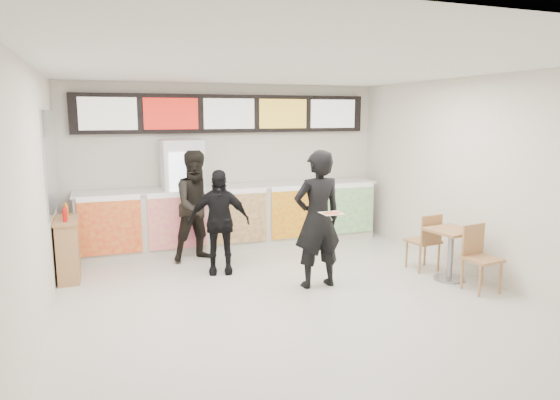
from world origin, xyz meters
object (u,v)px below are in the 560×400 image
service_counter (235,216)px  cafe_table (451,245)px  customer_mid (219,222)px  condiment_ledge (68,248)px  drinks_fridge (183,196)px  customer_main (317,219)px  customer_left (198,206)px

service_counter → cafe_table: 3.89m
customer_mid → condiment_ledge: (-2.18, 0.46, -0.34)m
drinks_fridge → cafe_table: size_ratio=1.24×
customer_main → cafe_table: 2.07m
condiment_ledge → service_counter: bearing=19.3°
customer_left → cafe_table: customer_left is taller
customer_mid → customer_left: bearing=114.5°
cafe_table → condiment_ledge: (-5.32, 1.99, -0.07)m
condiment_ledge → cafe_table: bearing=-20.5°
service_counter → customer_main: 2.63m
drinks_fridge → customer_left: (0.14, -0.67, -0.07)m
drinks_fridge → condiment_ledge: size_ratio=1.82×
service_counter → customer_left: customer_left is taller
condiment_ledge → drinks_fridge: bearing=28.0°
customer_mid → cafe_table: (3.14, -1.53, -0.27)m
customer_left → cafe_table: size_ratio=1.15×
customer_mid → condiment_ledge: bearing=-178.9°
customer_mid → customer_main: bearing=-30.2°
customer_left → customer_mid: (0.16, -0.79, -0.12)m
service_counter → customer_mid: size_ratio=3.44×
customer_main → customer_left: bearing=-56.9°
drinks_fridge → service_counter: bearing=-1.0°
customer_main → customer_mid: bearing=-45.2°
drinks_fridge → customer_left: size_ratio=1.08×
service_counter → customer_left: 1.09m
customer_main → condiment_ledge: (-3.35, 1.56, -0.51)m
cafe_table → service_counter: bearing=122.1°
drinks_fridge → customer_mid: size_ratio=1.24×
service_counter → customer_left: bearing=-140.4°
service_counter → condiment_ledge: 2.99m
customer_left → condiment_ledge: (-2.02, -0.33, -0.46)m
drinks_fridge → customer_mid: drinks_fridge is taller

